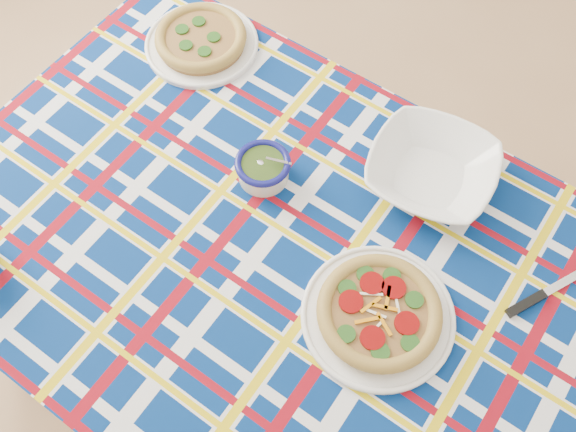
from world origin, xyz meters
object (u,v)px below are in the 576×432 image
Objects in this scene: main_focaccia_plate at (379,312)px; pesto_bowl at (263,167)px; serving_bowl at (432,170)px; dining_table at (295,279)px.

main_focaccia_plate is 2.55× the size of pesto_bowl.
main_focaccia_plate is at bearing -75.27° from serving_bowl.
dining_table is at bearing -107.50° from serving_bowl.
dining_table is 5.19× the size of main_focaccia_plate.
serving_bowl is at bearing 36.49° from pesto_bowl.
serving_bowl is at bearing 70.10° from dining_table.
main_focaccia_plate reaches higher than dining_table.
serving_bowl is (-0.09, 0.33, 0.00)m from main_focaccia_plate.
main_focaccia_plate is 1.13× the size of serving_bowl.
serving_bowl is (0.10, 0.33, 0.11)m from dining_table.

